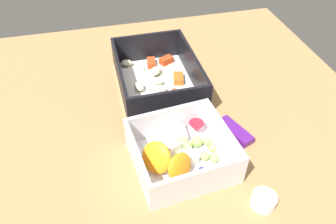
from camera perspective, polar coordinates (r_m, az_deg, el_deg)
name	(u,v)px	position (r cm, az deg, el deg)	size (l,w,h in cm)	color
table_surface	(163,132)	(58.53, -0.94, -3.48)	(80.00, 80.00, 2.00)	#9E7547
pasta_container	(158,79)	(65.13, -1.77, 5.74)	(20.74, 15.41, 6.74)	white
fruit_bowl	(181,153)	(51.25, 2.32, -7.19)	(15.25, 16.08, 5.74)	white
candy_bar	(235,131)	(57.60, 11.66, -3.29)	(7.00, 2.40, 1.20)	#51197A
paper_cup_liner	(264,200)	(49.37, 16.43, -14.64)	(3.53, 3.53, 1.93)	white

